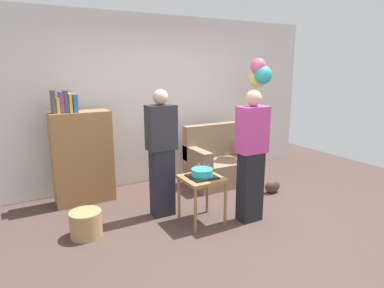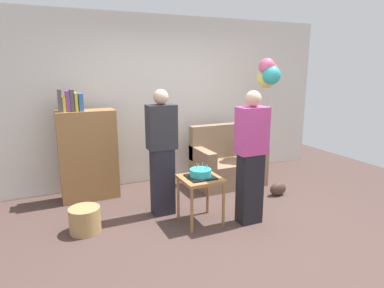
% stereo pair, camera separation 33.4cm
% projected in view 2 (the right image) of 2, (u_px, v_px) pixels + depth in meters
% --- Properties ---
extents(ground_plane, '(8.00, 8.00, 0.00)m').
position_uv_depth(ground_plane, '(224.00, 227.00, 4.04)').
color(ground_plane, '#4C3833').
extents(wall_back, '(6.00, 0.10, 2.70)m').
position_uv_depth(wall_back, '(165.00, 100.00, 5.56)').
color(wall_back, silver).
rests_on(wall_back, ground_plane).
extents(couch, '(1.10, 0.70, 0.96)m').
position_uv_depth(couch, '(226.00, 163.00, 5.50)').
color(couch, '#8C7054').
rests_on(couch, ground_plane).
extents(bookshelf, '(0.80, 0.36, 1.60)m').
position_uv_depth(bookshelf, '(88.00, 153.00, 4.79)').
color(bookshelf, olive).
rests_on(bookshelf, ground_plane).
extents(side_table, '(0.48, 0.48, 0.59)m').
position_uv_depth(side_table, '(200.00, 184.00, 4.05)').
color(side_table, olive).
rests_on(side_table, ground_plane).
extents(birthday_cake, '(0.32, 0.32, 0.17)m').
position_uv_depth(birthday_cake, '(201.00, 173.00, 4.02)').
color(birthday_cake, black).
rests_on(birthday_cake, side_table).
extents(person_blowing_candles, '(0.36, 0.22, 1.63)m').
position_uv_depth(person_blowing_candles, '(162.00, 152.00, 4.23)').
color(person_blowing_candles, '#23232D').
rests_on(person_blowing_candles, ground_plane).
extents(person_holding_cake, '(0.36, 0.22, 1.63)m').
position_uv_depth(person_holding_cake, '(251.00, 158.00, 3.99)').
color(person_holding_cake, black).
rests_on(person_holding_cake, ground_plane).
extents(wicker_basket, '(0.36, 0.36, 0.30)m').
position_uv_depth(wicker_basket, '(85.00, 220.00, 3.89)').
color(wicker_basket, '#A88451').
rests_on(wicker_basket, ground_plane).
extents(handbag, '(0.28, 0.14, 0.20)m').
position_uv_depth(handbag, '(278.00, 189.00, 5.01)').
color(handbag, '#473328').
rests_on(handbag, ground_plane).
extents(balloon_bunch, '(0.39, 0.47, 2.03)m').
position_uv_depth(balloon_bunch, '(269.00, 74.00, 5.36)').
color(balloon_bunch, silver).
rests_on(balloon_bunch, ground_plane).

